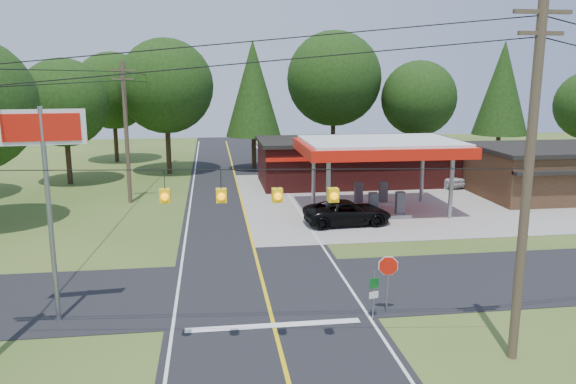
{
  "coord_description": "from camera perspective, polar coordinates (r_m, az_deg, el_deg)",
  "views": [
    {
      "loc": [
        -2.13,
        -22.76,
        9.14
      ],
      "look_at": [
        2.0,
        7.0,
        2.8
      ],
      "focal_mm": 35.0,
      "sensor_mm": 36.0,
      "label": 1
    }
  ],
  "objects": [
    {
      "name": "lane_center_yellow",
      "position": [
        24.61,
        -2.41,
        -9.83
      ],
      "size": [
        0.15,
        110.0,
        0.0
      ],
      "primitive_type": "cube",
      "color": "yellow",
      "rests_on": "main_highway"
    },
    {
      "name": "sedan_car",
      "position": [
        48.49,
        15.48,
        1.54
      ],
      "size": [
        5.43,
        5.43,
        1.53
      ],
      "primitive_type": "imported",
      "rotation": [
        0.0,
        0.0,
        0.24
      ],
      "color": "white",
      "rests_on": "ground"
    },
    {
      "name": "cross_road",
      "position": [
        24.61,
        -2.41,
        -9.86
      ],
      "size": [
        70.0,
        7.0,
        0.02
      ],
      "primitive_type": "cube",
      "color": "black",
      "rests_on": "ground"
    },
    {
      "name": "utility_pole_far_left",
      "position": [
        41.37,
        -16.11,
        5.99
      ],
      "size": [
        1.8,
        0.3,
        10.0
      ],
      "color": "#473828",
      "rests_on": "ground"
    },
    {
      "name": "convenience_store",
      "position": [
        47.87,
        6.88,
        3.15
      ],
      "size": [
        16.4,
        7.55,
        3.8
      ],
      "color": "#4E1816",
      "rests_on": "ground"
    },
    {
      "name": "overhead_beacons",
      "position": [
        17.05,
        -3.99,
        2.0
      ],
      "size": [
        17.04,
        2.04,
        1.03
      ],
      "color": "black",
      "rests_on": "ground"
    },
    {
      "name": "route_sign_post",
      "position": [
        21.67,
        8.7,
        -9.97
      ],
      "size": [
        0.38,
        0.13,
        1.89
      ],
      "color": "gray",
      "rests_on": "ground"
    },
    {
      "name": "suv_car",
      "position": [
        34.81,
        6.05,
        -2.1
      ],
      "size": [
        5.74,
        5.74,
        1.5
      ],
      "primitive_type": "imported",
      "rotation": [
        0.0,
        0.0,
        1.64
      ],
      "color": "black",
      "rests_on": "ground"
    },
    {
      "name": "big_stop_sign",
      "position": [
        21.78,
        -23.49,
        2.91
      ],
      "size": [
        2.98,
        0.37,
        8.03
      ],
      "color": "gray",
      "rests_on": "ground"
    },
    {
      "name": "utility_pole_north",
      "position": [
        58.09,
        -12.29,
        7.31
      ],
      "size": [
        0.3,
        0.3,
        9.5
      ],
      "color": "#473828",
      "rests_on": "ground"
    },
    {
      "name": "treeline_backdrop",
      "position": [
        46.89,
        -4.35,
        9.86
      ],
      "size": [
        70.27,
        51.59,
        13.3
      ],
      "color": "#332316",
      "rests_on": "ground"
    },
    {
      "name": "ground",
      "position": [
        24.62,
        -2.41,
        -9.89
      ],
      "size": [
        120.0,
        120.0,
        0.0
      ],
      "primitive_type": "plane",
      "color": "#39571E",
      "rests_on": "ground"
    },
    {
      "name": "gas_canopy",
      "position": [
        37.77,
        9.34,
        4.34
      ],
      "size": [
        10.6,
        7.4,
        4.88
      ],
      "color": "gray",
      "rests_on": "ground"
    },
    {
      "name": "utility_pole_near_right",
      "position": [
        18.74,
        23.17,
        1.17
      ],
      "size": [
        1.8,
        0.3,
        11.5
      ],
      "color": "#473828",
      "rests_on": "ground"
    },
    {
      "name": "main_highway",
      "position": [
        24.61,
        -2.41,
        -9.87
      ],
      "size": [
        8.0,
        120.0,
        0.02
      ],
      "primitive_type": "cube",
      "color": "black",
      "rests_on": "ground"
    },
    {
      "name": "octagonal_stop_sign",
      "position": [
        22.11,
        10.13,
        -7.87
      ],
      "size": [
        0.81,
        0.18,
        2.33
      ],
      "color": "gray",
      "rests_on": "ground"
    }
  ]
}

